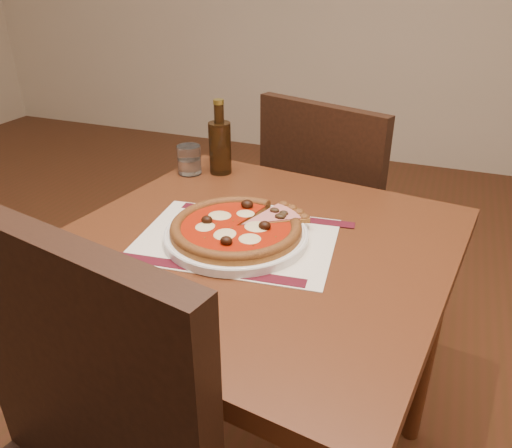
{
  "coord_description": "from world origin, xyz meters",
  "views": [
    {
      "loc": [
        1.26,
        -0.58,
        1.27
      ],
      "look_at": [
        0.92,
        0.3,
        0.78
      ],
      "focal_mm": 35.0,
      "sensor_mm": 36.0,
      "label": 1
    }
  ],
  "objects_px": {
    "pizza": "(236,227)",
    "water_glass": "(189,160)",
    "table": "(253,280)",
    "bottle": "(220,145)",
    "chair_far": "(334,215)",
    "plate": "(236,235)"
  },
  "relations": [
    {
      "from": "table",
      "to": "water_glass",
      "type": "xyz_separation_m",
      "value": [
        -0.31,
        0.3,
        0.14
      ]
    },
    {
      "from": "chair_far",
      "to": "bottle",
      "type": "relative_size",
      "value": 4.47
    },
    {
      "from": "chair_far",
      "to": "bottle",
      "type": "bearing_deg",
      "value": 68.35
    },
    {
      "from": "table",
      "to": "bottle",
      "type": "height_order",
      "value": "bottle"
    },
    {
      "from": "plate",
      "to": "bottle",
      "type": "distance_m",
      "value": 0.4
    },
    {
      "from": "chair_far",
      "to": "plate",
      "type": "xyz_separation_m",
      "value": [
        -0.07,
        -0.65,
        0.24
      ]
    },
    {
      "from": "pizza",
      "to": "water_glass",
      "type": "distance_m",
      "value": 0.41
    },
    {
      "from": "plate",
      "to": "pizza",
      "type": "distance_m",
      "value": 0.02
    },
    {
      "from": "plate",
      "to": "bottle",
      "type": "relative_size",
      "value": 1.48
    },
    {
      "from": "plate",
      "to": "pizza",
      "type": "height_order",
      "value": "pizza"
    },
    {
      "from": "plate",
      "to": "pizza",
      "type": "relative_size",
      "value": 1.1
    },
    {
      "from": "table",
      "to": "bottle",
      "type": "bearing_deg",
      "value": 124.48
    },
    {
      "from": "bottle",
      "to": "chair_far",
      "type": "bearing_deg",
      "value": 48.92
    },
    {
      "from": "table",
      "to": "pizza",
      "type": "distance_m",
      "value": 0.14
    },
    {
      "from": "table",
      "to": "pizza",
      "type": "bearing_deg",
      "value": -163.35
    },
    {
      "from": "table",
      "to": "chair_far",
      "type": "relative_size",
      "value": 0.98
    },
    {
      "from": "pizza",
      "to": "water_glass",
      "type": "height_order",
      "value": "water_glass"
    },
    {
      "from": "pizza",
      "to": "water_glass",
      "type": "bearing_deg",
      "value": 131.81
    },
    {
      "from": "chair_far",
      "to": "water_glass",
      "type": "bearing_deg",
      "value": 64.36
    },
    {
      "from": "plate",
      "to": "table",
      "type": "bearing_deg",
      "value": 16.56
    },
    {
      "from": "chair_far",
      "to": "water_glass",
      "type": "xyz_separation_m",
      "value": [
        -0.35,
        -0.34,
        0.27
      ]
    },
    {
      "from": "table",
      "to": "water_glass",
      "type": "distance_m",
      "value": 0.45
    }
  ]
}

